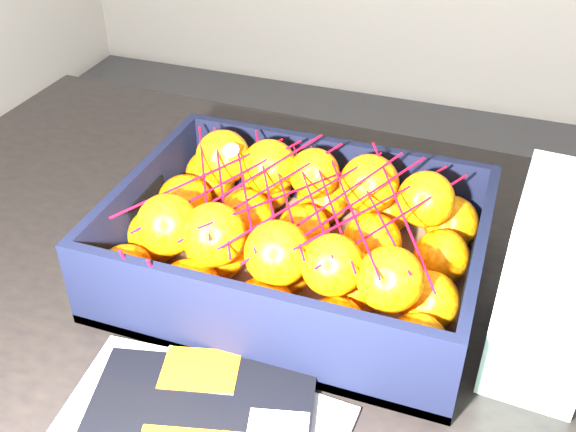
% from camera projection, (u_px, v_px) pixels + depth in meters
% --- Properties ---
extents(table, '(1.22, 0.83, 0.75)m').
position_uv_depth(table, '(285.00, 339.00, 0.87)').
color(table, black).
rests_on(table, ground).
extents(produce_crate, '(0.41, 0.31, 0.11)m').
position_uv_depth(produce_crate, '(297.00, 256.00, 0.80)').
color(produce_crate, brown).
rests_on(produce_crate, table).
extents(clementine_heap, '(0.39, 0.29, 0.12)m').
position_uv_depth(clementine_heap, '(293.00, 234.00, 0.78)').
color(clementine_heap, orange).
rests_on(clementine_heap, produce_crate).
extents(mesh_net, '(0.34, 0.27, 0.10)m').
position_uv_depth(mesh_net, '(291.00, 199.00, 0.74)').
color(mesh_net, red).
rests_on(mesh_net, clementine_heap).
extents(retail_carton, '(0.10, 0.14, 0.20)m').
position_uv_depth(retail_carton, '(552.00, 285.00, 0.65)').
color(retail_carton, white).
rests_on(retail_carton, table).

